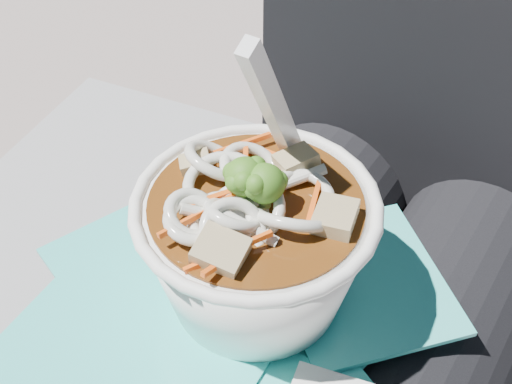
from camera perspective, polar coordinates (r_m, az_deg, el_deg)
The scene contains 3 objects.
person_body at distance 0.64m, azimuth 7.06°, elevation -8.31°, with size 0.34×0.94×1.03m.
plastic_bag at distance 0.51m, azimuth -3.35°, elevation -13.84°, with size 0.36×0.38×0.01m.
udon_bowl at distance 0.49m, azimuth -0.05°, elevation -3.78°, with size 0.19×0.19×0.21m.
Camera 1 is at (0.14, -0.28, 1.08)m, focal length 50.00 mm.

